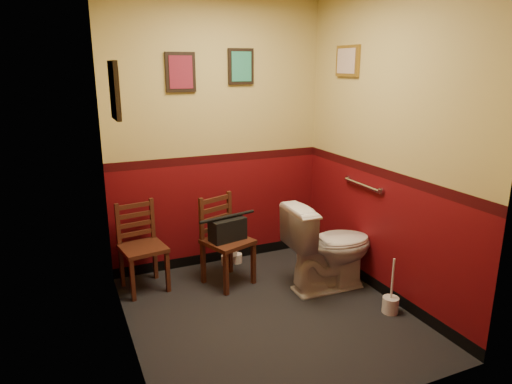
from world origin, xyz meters
The scene contains 16 objects.
floor centered at (0.00, 0.00, 0.00)m, with size 2.20×2.40×0.00m, color black.
wall_back centered at (0.00, 1.20, 1.35)m, with size 2.20×2.70×0.00m, color #5B090E.
wall_front centered at (0.00, -1.20, 1.35)m, with size 2.20×2.70×0.00m, color #5B090E.
wall_left centered at (-1.10, 0.00, 1.35)m, with size 2.40×2.70×0.00m, color #5B090E.
wall_right centered at (1.10, 0.00, 1.35)m, with size 2.40×2.70×0.00m, color #5B090E.
grab_bar centered at (1.07, 0.25, 0.95)m, with size 0.05×0.56×0.06m.
framed_print_back_a centered at (-0.35, 1.18, 1.95)m, with size 0.28×0.04×0.36m.
framed_print_back_b centered at (0.25, 1.18, 2.00)m, with size 0.26×0.04×0.34m.
framed_print_left centered at (-1.08, 0.10, 1.85)m, with size 0.04×0.30×0.38m.
framed_print_right centered at (1.08, 0.60, 2.05)m, with size 0.04×0.34×0.28m.
toilet centered at (0.72, 0.22, 0.41)m, with size 0.46×0.83×0.81m, color white.
toilet_brush centered at (0.96, -0.38, 0.08)m, with size 0.14×0.14×0.49m.
chair_left centered at (-0.86, 0.91, 0.41)m, with size 0.43×0.43×0.81m.
chair_right centered at (-0.11, 0.71, 0.42)m, with size 0.50×0.50×0.84m.
handbag centered at (-0.10, 0.68, 0.55)m, with size 0.36×0.23×0.24m.
tp_stack centered at (0.09, 1.07, 0.08)m, with size 0.23×0.12×0.20m.
Camera 1 is at (-1.46, -3.07, 2.00)m, focal length 32.00 mm.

